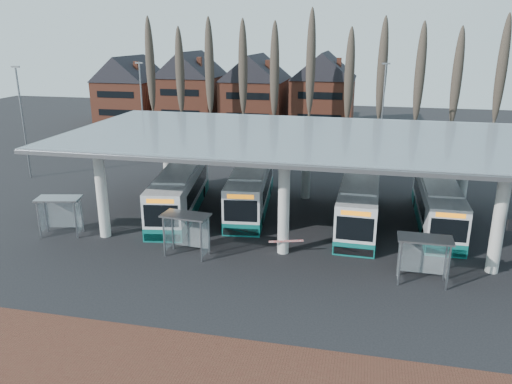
% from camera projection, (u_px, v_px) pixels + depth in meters
% --- Properties ---
extents(ground, '(140.00, 140.00, 0.00)m').
position_uv_depth(ground, '(276.00, 270.00, 28.50)').
color(ground, black).
rests_on(ground, ground).
extents(station_canopy, '(32.00, 16.00, 6.34)m').
position_uv_depth(station_canopy, '(298.00, 144.00, 34.21)').
color(station_canopy, silver).
rests_on(station_canopy, ground).
extents(poplar_row, '(45.10, 1.10, 14.50)m').
position_uv_depth(poplar_row, '(329.00, 71.00, 56.51)').
color(poplar_row, '#473D33').
rests_on(poplar_row, ground).
extents(townhouse_row, '(36.80, 10.30, 12.25)m').
position_uv_depth(townhouse_row, '(223.00, 85.00, 70.87)').
color(townhouse_row, brown).
rests_on(townhouse_row, ground).
extents(lamp_post_a, '(0.80, 0.16, 10.17)m').
position_uv_depth(lamp_post_a, '(142.00, 111.00, 51.07)').
color(lamp_post_a, slate).
rests_on(lamp_post_a, ground).
extents(lamp_post_b, '(0.80, 0.16, 10.17)m').
position_uv_depth(lamp_post_b, '(382.00, 113.00, 49.81)').
color(lamp_post_b, slate).
rests_on(lamp_post_b, ground).
extents(lamp_post_d, '(0.80, 0.16, 10.17)m').
position_uv_depth(lamp_post_d, '(23.00, 121.00, 45.29)').
color(lamp_post_d, slate).
rests_on(lamp_post_d, ground).
extents(bus_0, '(4.48, 12.19, 3.32)m').
position_uv_depth(bus_0, '(180.00, 191.00, 37.49)').
color(bus_0, white).
rests_on(bus_0, ground).
extents(bus_1, '(3.86, 12.07, 3.29)m').
position_uv_depth(bus_1, '(251.00, 188.00, 38.36)').
color(bus_1, white).
rests_on(bus_1, ground).
extents(bus_2, '(2.79, 11.88, 3.29)m').
position_uv_depth(bus_2, '(359.00, 202.00, 35.23)').
color(bus_2, white).
rests_on(bus_2, ground).
extents(bus_3, '(2.48, 11.39, 3.16)m').
position_uv_depth(bus_3, '(437.00, 204.00, 35.02)').
color(bus_3, white).
rests_on(bus_3, ground).
extents(shelter_0, '(3.06, 1.98, 2.62)m').
position_uv_depth(shelter_0, '(60.00, 207.00, 33.06)').
color(shelter_0, gray).
rests_on(shelter_0, ground).
extents(shelter_1, '(2.96, 1.68, 2.64)m').
position_uv_depth(shelter_1, '(187.00, 225.00, 29.99)').
color(shelter_1, gray).
rests_on(shelter_1, ground).
extents(shelter_2, '(2.85, 1.45, 2.63)m').
position_uv_depth(shelter_2, '(424.00, 249.00, 26.63)').
color(shelter_2, gray).
rests_on(shelter_2, ground).
extents(barrier, '(2.03, 0.88, 1.05)m').
position_uv_depth(barrier, '(286.00, 242.00, 30.32)').
color(barrier, black).
rests_on(barrier, ground).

